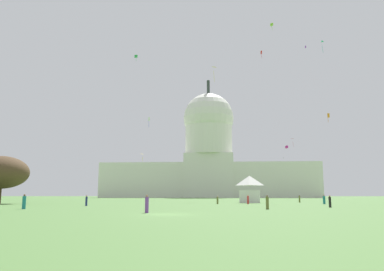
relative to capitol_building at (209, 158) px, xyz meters
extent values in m
plane|color=#4C7538|center=(0.95, -185.12, -22.85)|extent=(800.00, 800.00, 0.00)
cube|color=silver|center=(-31.21, 0.00, -12.91)|extent=(62.42, 21.45, 19.90)
cube|color=silver|center=(31.21, 0.00, -12.91)|extent=(62.42, 21.45, 19.90)
cube|color=silver|center=(0.00, 0.00, -10.36)|extent=(27.79, 23.60, 24.99)
cylinder|color=silver|center=(0.00, 0.00, 13.10)|extent=(27.66, 27.66, 21.92)
sphere|color=silver|center=(0.00, 0.00, 24.06)|extent=(29.80, 29.80, 29.80)
cylinder|color=#2D3833|center=(0.00, 0.00, 43.22)|extent=(1.80, 1.80, 8.54)
cube|color=white|center=(12.54, -136.02, -21.53)|extent=(4.80, 5.63, 2.65)
pyramid|color=white|center=(12.54, -136.02, -18.08)|extent=(5.04, 5.92, 2.12)
ellipsoid|color=#4C3823|center=(-35.96, -149.65, -16.88)|extent=(14.98, 14.88, 6.27)
cylinder|color=olive|center=(11.66, -172.56, -22.12)|extent=(0.44, 0.44, 1.47)
sphere|color=brown|center=(11.66, -172.56, -21.28)|extent=(0.26, 0.26, 0.21)
cylinder|color=olive|center=(5.56, -147.54, -22.19)|extent=(0.39, 0.39, 1.32)
sphere|color=beige|center=(5.56, -147.54, -21.42)|extent=(0.25, 0.25, 0.23)
cylinder|color=#1E757A|center=(-17.78, -174.29, -22.08)|extent=(0.59, 0.59, 1.56)
sphere|color=brown|center=(-17.78, -174.29, -21.17)|extent=(0.35, 0.35, 0.25)
cylinder|color=olive|center=(23.89, -132.18, -22.13)|extent=(0.47, 0.47, 1.45)
sphere|color=brown|center=(23.89, -132.18, -21.30)|extent=(0.27, 0.27, 0.20)
cylinder|color=#1E757A|center=(25.49, -146.29, -22.11)|extent=(0.60, 0.60, 1.49)
sphere|color=#A37556|center=(25.49, -146.29, -21.24)|extent=(0.34, 0.34, 0.25)
cylinder|color=navy|center=(-14.84, -160.90, -22.14)|extent=(0.40, 0.40, 1.42)
sphere|color=#A37556|center=(-14.84, -160.90, -21.32)|extent=(0.28, 0.28, 0.22)
cylinder|color=red|center=(11.26, -147.30, -22.11)|extent=(0.49, 0.49, 1.49)
sphere|color=beige|center=(11.26, -147.30, -21.25)|extent=(0.30, 0.30, 0.22)
cylinder|color=#703D93|center=(-1.05, -182.71, -22.10)|extent=(0.50, 0.50, 1.51)
sphere|color=#A37556|center=(-1.05, -182.71, -21.24)|extent=(0.31, 0.31, 0.22)
cylinder|color=black|center=(21.10, -165.34, -22.14)|extent=(0.43, 0.43, 1.43)
sphere|color=tan|center=(21.10, -165.34, -21.30)|extent=(0.31, 0.31, 0.25)
cube|color=green|center=(-27.94, -73.31, 35.30)|extent=(1.40, 1.40, 0.59)
cube|color=green|center=(-27.94, -73.31, 35.91)|extent=(1.40, 1.40, 0.59)
cylinder|color=green|center=(-27.83, -73.31, 34.26)|extent=(0.11, 0.11, 1.65)
pyramid|color=gold|center=(-17.35, -104.96, -9.19)|extent=(1.10, 1.24, 0.31)
cylinder|color=yellow|center=(-17.71, -104.82, -10.24)|extent=(0.08, 0.18, 1.30)
pyramid|color=black|center=(36.04, -44.60, -4.53)|extent=(0.88, 1.28, 0.33)
cube|color=white|center=(-18.89, -89.36, 5.65)|extent=(0.57, 1.07, 1.39)
cylinder|color=blue|center=(-18.94, -89.36, 3.78)|extent=(0.35, 0.39, 2.40)
pyramid|color=teal|center=(40.82, -99.95, 27.95)|extent=(0.97, 1.24, 0.43)
cylinder|color=teal|center=(40.20, -99.92, 26.11)|extent=(0.27, 0.23, 2.82)
pyramid|color=pink|center=(29.63, -100.15, -3.95)|extent=(1.14, 1.34, 0.21)
cylinder|color=pink|center=(29.31, -100.29, -5.39)|extent=(0.26, 0.14, 1.64)
cube|color=#D1339E|center=(31.12, -79.05, -3.81)|extent=(1.21, 1.23, 0.63)
cube|color=#D1339E|center=(31.12, -79.05, -3.38)|extent=(1.21, 1.23, 0.63)
pyramid|color=yellow|center=(4.40, -111.79, 16.11)|extent=(1.65, 1.43, 0.37)
cylinder|color=yellow|center=(4.73, -112.16, 13.56)|extent=(0.28, 0.18, 3.46)
cube|color=orange|center=(38.20, -108.88, 1.89)|extent=(0.50, 1.02, 1.39)
cylinder|color=orange|center=(38.02, -108.88, 0.53)|extent=(0.15, 0.09, 1.44)
cube|color=#8CD133|center=(21.48, -116.62, 26.96)|extent=(0.93, 0.90, 0.47)
cube|color=#8CD133|center=(21.48, -116.62, 27.39)|extent=(0.93, 0.90, 0.47)
cylinder|color=#8CD133|center=(21.55, -116.62, 26.12)|extent=(0.18, 0.25, 1.39)
cube|color=red|center=(21.22, -92.47, 28.34)|extent=(0.56, 0.54, 1.22)
cylinder|color=red|center=(21.28, -92.47, 26.85)|extent=(0.21, 0.24, 1.81)
cube|color=purple|center=(40.34, -77.05, 36.14)|extent=(0.39, 0.62, 0.96)
camera|label=1|loc=(5.90, -218.65, -21.12)|focal=34.89mm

